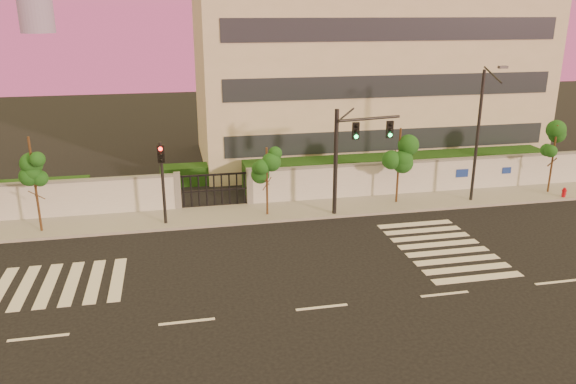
{
  "coord_description": "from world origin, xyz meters",
  "views": [
    {
      "loc": [
        -5.08,
        -18.03,
        10.65
      ],
      "look_at": [
        -0.04,
        6.0,
        2.66
      ],
      "focal_mm": 35.0,
      "sensor_mm": 36.0,
      "label": 1
    }
  ],
  "objects": [
    {
      "name": "street_tree_f",
      "position": [
        17.0,
        10.39,
        3.13
      ],
      "size": [
        1.47,
        1.17,
        4.24
      ],
      "color": "#382314",
      "rests_on": "ground"
    },
    {
      "name": "traffic_signal_secondary",
      "position": [
        -5.71,
        9.75,
        2.81
      ],
      "size": [
        0.34,
        0.34,
        4.43
      ],
      "rotation": [
        0.0,
        0.0,
        0.33
      ],
      "color": "black",
      "rests_on": "ground"
    },
    {
      "name": "perimeter_wall",
      "position": [
        0.1,
        12.0,
        1.07
      ],
      "size": [
        60.0,
        0.36,
        2.2
      ],
      "color": "#B5B7BC",
      "rests_on": "ground"
    },
    {
      "name": "street_tree_c",
      "position": [
        -11.76,
        9.99,
        3.63
      ],
      "size": [
        1.43,
        1.13,
        4.93
      ],
      "color": "#382314",
      "rests_on": "ground"
    },
    {
      "name": "street_tree_e",
      "position": [
        7.28,
        10.52,
        3.27
      ],
      "size": [
        1.46,
        1.16,
        4.44
      ],
      "color": "#382314",
      "rests_on": "ground"
    },
    {
      "name": "ground",
      "position": [
        0.0,
        0.0,
        0.0
      ],
      "size": [
        120.0,
        120.0,
        0.0
      ],
      "primitive_type": "plane",
      "color": "black",
      "rests_on": "ground"
    },
    {
      "name": "road_markings",
      "position": [
        -1.58,
        3.76,
        0.01
      ],
      "size": [
        57.0,
        7.62,
        0.02
      ],
      "color": "silver",
      "rests_on": "ground"
    },
    {
      "name": "institutional_building",
      "position": [
        9.0,
        21.99,
        6.16
      ],
      "size": [
        24.4,
        12.4,
        12.25
      ],
      "color": "#BBB49E",
      "rests_on": "ground"
    },
    {
      "name": "sidewalk",
      "position": [
        0.0,
        10.5,
        0.07
      ],
      "size": [
        60.0,
        3.0,
        0.15
      ],
      "primitive_type": "cube",
      "color": "gray",
      "rests_on": "ground"
    },
    {
      "name": "street_tree_d",
      "position": [
        -0.32,
        10.02,
        2.83
      ],
      "size": [
        1.37,
        1.09,
        3.84
      ],
      "color": "#382314",
      "rests_on": "ground"
    },
    {
      "name": "streetlight_east",
      "position": [
        11.64,
        9.78,
        4.29
      ],
      "size": [
        0.47,
        1.91,
        7.94
      ],
      "color": "black",
      "rests_on": "ground"
    },
    {
      "name": "fire_hydrant",
      "position": [
        17.24,
        9.29,
        0.37
      ],
      "size": [
        0.28,
        0.28,
        0.74
      ],
      "rotation": [
        0.0,
        0.0,
        0.08
      ],
      "color": "#A90B17",
      "rests_on": "ground"
    },
    {
      "name": "traffic_signal_main",
      "position": [
        3.97,
        9.39,
        3.68
      ],
      "size": [
        3.67,
        0.76,
        5.82
      ],
      "rotation": [
        0.0,
        0.0,
        0.17
      ],
      "color": "black",
      "rests_on": "ground"
    },
    {
      "name": "hedge_row",
      "position": [
        1.17,
        14.74,
        0.82
      ],
      "size": [
        41.0,
        4.25,
        1.8
      ],
      "color": "#133610",
      "rests_on": "ground"
    }
  ]
}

